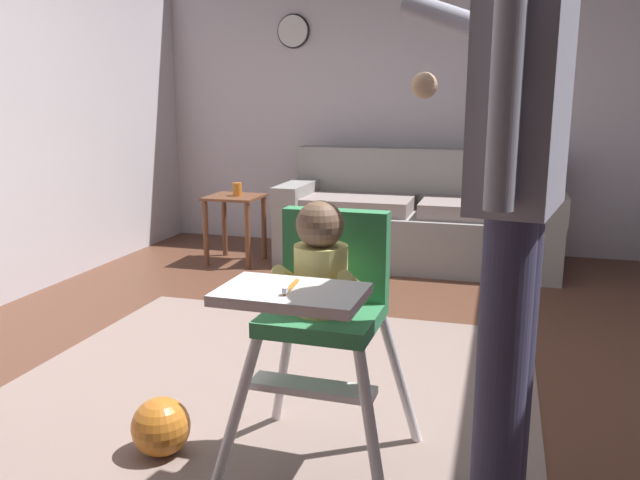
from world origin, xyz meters
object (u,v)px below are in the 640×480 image
side_table (235,214)px  couch (419,220)px  toy_ball (161,427)px  adult_standing (515,188)px  sippy_cup (237,189)px  wall_clock (293,31)px  high_chair (322,291)px

side_table → couch: bearing=16.3°
toy_ball → couch: bearing=80.5°
adult_standing → side_table: (-2.00, 2.70, -0.62)m
sippy_cup → side_table: bearing=-180.0°
couch → side_table: 1.42m
wall_clock → high_chair: bearing=-70.4°
couch → adult_standing: bearing=11.5°
wall_clock → adult_standing: bearing=-63.3°
high_chair → toy_ball: (-0.58, -0.06, -0.53)m
couch → toy_ball: couch is taller
couch → sippy_cup: couch is taller
high_chair → wall_clock: size_ratio=3.33×
toy_ball → sippy_cup: bearing=107.4°
high_chair → side_table: bearing=-149.7°
side_table → wall_clock: bearing=77.4°
sippy_cup → wall_clock: (0.17, 0.88, 1.23)m
high_chair → toy_ball: 0.79m
side_table → wall_clock: wall_clock is taller
high_chair → side_table: 2.97m
couch → wall_clock: size_ratio=7.41×
wall_clock → toy_ball: bearing=-79.4°
adult_standing → sippy_cup: adult_standing is taller
high_chair → adult_standing: (0.57, -0.11, 0.37)m
toy_ball → sippy_cup: 2.81m
couch → wall_clock: bearing=-112.2°
side_table → high_chair: bearing=-61.1°
couch → sippy_cup: 1.42m
sippy_cup → high_chair: bearing=-61.5°
couch → high_chair: 3.01m
adult_standing → high_chair: bearing=0.2°
high_chair → adult_standing: 0.68m
sippy_cup → wall_clock: bearing=78.9°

